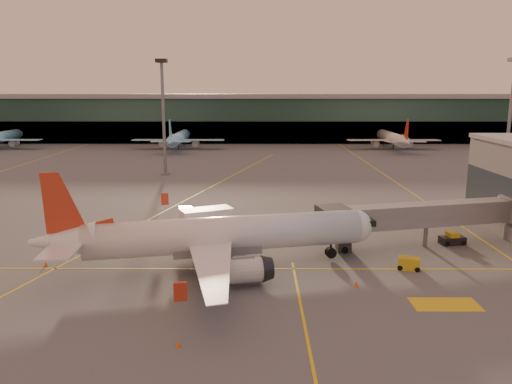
{
  "coord_description": "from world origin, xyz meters",
  "views": [
    {
      "loc": [
        1.21,
        -45.94,
        18.86
      ],
      "look_at": [
        0.85,
        21.95,
        5.0
      ],
      "focal_mm": 35.0,
      "sensor_mm": 36.0,
      "label": 1
    }
  ],
  "objects_px": {
    "main_airplane": "(215,236)",
    "catering_truck": "(207,225)",
    "gpu_cart": "(409,264)",
    "pushback_tug": "(452,239)"
  },
  "relations": [
    {
      "from": "main_airplane",
      "to": "catering_truck",
      "type": "xyz_separation_m",
      "value": [
        -1.63,
        7.75,
        -0.88
      ]
    },
    {
      "from": "gpu_cart",
      "to": "pushback_tug",
      "type": "distance_m",
      "value": 12.11
    },
    {
      "from": "main_airplane",
      "to": "pushback_tug",
      "type": "bearing_deg",
      "value": 4.42
    },
    {
      "from": "gpu_cart",
      "to": "main_airplane",
      "type": "bearing_deg",
      "value": -162.61
    },
    {
      "from": "pushback_tug",
      "to": "main_airplane",
      "type": "bearing_deg",
      "value": -172.13
    },
    {
      "from": "catering_truck",
      "to": "pushback_tug",
      "type": "height_order",
      "value": "catering_truck"
    },
    {
      "from": "main_airplane",
      "to": "pushback_tug",
      "type": "height_order",
      "value": "main_airplane"
    },
    {
      "from": "main_airplane",
      "to": "catering_truck",
      "type": "relative_size",
      "value": 5.42
    },
    {
      "from": "gpu_cart",
      "to": "pushback_tug",
      "type": "relative_size",
      "value": 0.8
    },
    {
      "from": "gpu_cart",
      "to": "pushback_tug",
      "type": "height_order",
      "value": "pushback_tug"
    }
  ]
}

